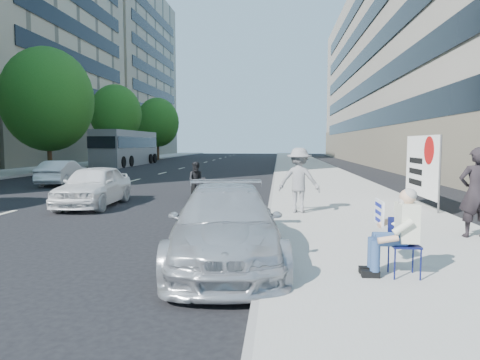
# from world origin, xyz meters

# --- Properties ---
(ground) EXTENTS (160.00, 160.00, 0.00)m
(ground) POSITION_xyz_m (0.00, 0.00, 0.00)
(ground) COLOR black
(ground) RESTS_ON ground
(near_sidewalk) EXTENTS (5.00, 120.00, 0.15)m
(near_sidewalk) POSITION_xyz_m (4.00, 20.00, 0.07)
(near_sidewalk) COLOR #9F9D95
(near_sidewalk) RESTS_ON ground
(far_sidewalk) EXTENTS (4.50, 120.00, 0.15)m
(far_sidewalk) POSITION_xyz_m (-16.75, 20.00, 0.07)
(far_sidewalk) COLOR #9F9D95
(far_sidewalk) RESTS_ON ground
(far_bldg_north) EXTENTS (22.00, 28.00, 28.00)m
(far_bldg_north) POSITION_xyz_m (-30.00, 62.00, 14.00)
(far_bldg_north) COLOR #BCAD8D
(far_bldg_north) RESTS_ON ground
(near_building) EXTENTS (14.00, 70.00, 20.00)m
(near_building) POSITION_xyz_m (17.00, 32.00, 10.00)
(near_building) COLOR gray
(near_building) RESTS_ON ground
(tree_far_c) EXTENTS (6.00, 6.00, 8.47)m
(tree_far_c) POSITION_xyz_m (-13.70, 18.00, 5.02)
(tree_far_c) COLOR #382616
(tree_far_c) RESTS_ON ground
(tree_far_d) EXTENTS (4.80, 4.80, 7.65)m
(tree_far_d) POSITION_xyz_m (-13.70, 30.00, 4.89)
(tree_far_d) COLOR #382616
(tree_far_d) RESTS_ON ground
(tree_far_e) EXTENTS (5.40, 5.40, 7.89)m
(tree_far_e) POSITION_xyz_m (-13.70, 44.00, 4.78)
(tree_far_e) COLOR #382616
(tree_far_e) RESTS_ON ground
(seated_protester) EXTENTS (0.83, 1.11, 1.31)m
(seated_protester) POSITION_xyz_m (3.47, -3.19, 0.87)
(seated_protester) COLOR #11174E
(seated_protester) RESTS_ON near_sidewalk
(jogger) EXTENTS (1.30, 0.90, 1.84)m
(jogger) POSITION_xyz_m (2.30, 2.56, 1.07)
(jogger) COLOR slate
(jogger) RESTS_ON near_sidewalk
(pedestrian_woman) EXTENTS (0.69, 0.46, 1.88)m
(pedestrian_woman) POSITION_xyz_m (5.80, -0.37, 1.09)
(pedestrian_woman) COLOR black
(pedestrian_woman) RESTS_ON near_sidewalk
(protest_banner) EXTENTS (0.08, 3.06, 2.20)m
(protest_banner) POSITION_xyz_m (6.18, 4.25, 1.40)
(protest_banner) COLOR #4C4C4C
(protest_banner) RESTS_ON near_sidewalk
(parked_sedan) EXTENTS (2.42, 4.82, 1.34)m
(parked_sedan) POSITION_xyz_m (0.80, -2.19, 0.67)
(parked_sedan) COLOR #B1B3B8
(parked_sedan) RESTS_ON ground
(white_sedan_near) EXTENTS (1.84, 4.12, 1.38)m
(white_sedan_near) POSITION_xyz_m (-4.47, 4.20, 0.69)
(white_sedan_near) COLOR white
(white_sedan_near) RESTS_ON ground
(white_sedan_mid) EXTENTS (1.69, 3.87, 1.24)m
(white_sedan_mid) POSITION_xyz_m (-9.29, 11.28, 0.62)
(white_sedan_mid) COLOR silver
(white_sedan_mid) RESTS_ON ground
(motorcycle) EXTENTS (0.74, 2.05, 1.42)m
(motorcycle) POSITION_xyz_m (-1.35, 6.27, 0.64)
(motorcycle) COLOR black
(motorcycle) RESTS_ON ground
(bus) EXTENTS (2.76, 12.08, 3.30)m
(bus) POSITION_xyz_m (-13.00, 30.83, 1.64)
(bus) COLOR slate
(bus) RESTS_ON ground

